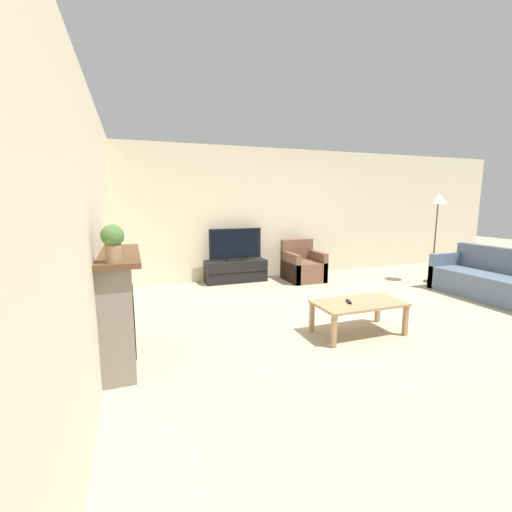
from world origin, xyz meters
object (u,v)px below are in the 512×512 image
object	(u,v)px
remote	(349,302)
tv_stand	(236,271)
coffee_table	(359,306)
mantel_clock	(117,244)
couch	(511,286)
fireplace	(118,306)
potted_plant	(113,241)
floor_lamp	(438,204)
armchair	(303,267)
tv	(235,245)
mantel_vase_left	(114,247)

from	to	relation	value
remote	tv_stand	bearing A→B (deg)	121.30
coffee_table	remote	xyz separation A→B (m)	(-0.13, 0.02, 0.06)
mantel_clock	couch	world-z (taller)	mantel_clock
mantel_clock	remote	bearing A→B (deg)	-8.81
coffee_table	fireplace	bearing A→B (deg)	174.02
fireplace	potted_plant	distance (m)	0.93
fireplace	couch	world-z (taller)	fireplace
mantel_clock	floor_lamp	world-z (taller)	floor_lamp
couch	tv_stand	bearing A→B (deg)	142.05
couch	floor_lamp	bearing A→B (deg)	90.55
coffee_table	armchair	bearing A→B (deg)	75.90
coffee_table	remote	distance (m)	0.15
remote	floor_lamp	distance (m)	3.82
tv	armchair	size ratio (longest dim) A/B	1.30
mantel_vase_left	floor_lamp	xyz separation A→B (m)	(5.80, 1.87, 0.33)
armchair	remote	world-z (taller)	armchair
fireplace	armchair	distance (m)	4.27
tv_stand	armchair	xyz separation A→B (m)	(1.34, -0.34, 0.05)
mantel_vase_left	remote	bearing A→B (deg)	3.14
tv	armchair	xyz separation A→B (m)	(1.34, -0.34, -0.47)
mantel_vase_left	coffee_table	world-z (taller)	mantel_vase_left
mantel_vase_left	tv_stand	size ratio (longest dim) A/B	0.18
fireplace	coffee_table	world-z (taller)	fireplace
mantel_vase_left	coffee_table	distance (m)	2.86
mantel_vase_left	mantel_clock	distance (m)	0.54
tv_stand	remote	size ratio (longest dim) A/B	8.00
mantel_clock	remote	xyz separation A→B (m)	(2.59, -0.40, -0.78)
tv	potted_plant	bearing A→B (deg)	-121.32
potted_plant	tv	world-z (taller)	potted_plant
mantel_vase_left	mantel_clock	bearing A→B (deg)	89.92
fireplace	remote	size ratio (longest dim) A/B	8.81
armchair	coffee_table	size ratio (longest dim) A/B	0.75
potted_plant	mantel_clock	bearing A→B (deg)	89.94
mantel_vase_left	tv_stand	bearing A→B (deg)	57.40
potted_plant	coffee_table	size ratio (longest dim) A/B	0.30
coffee_table	mantel_clock	bearing A→B (deg)	171.17
mantel_vase_left	coffee_table	size ratio (longest dim) A/B	0.21
tv	tv_stand	bearing A→B (deg)	90.00
fireplace	floor_lamp	world-z (taller)	floor_lamp
potted_plant	couch	xyz separation A→B (m)	(5.81, 0.52, -1.02)
armchair	coffee_table	distance (m)	2.89
tv_stand	tv	distance (m)	0.52
remote	mantel_clock	bearing A→B (deg)	-166.63
fireplace	armchair	bearing A→B (deg)	36.18
mantel_vase_left	potted_plant	bearing A→B (deg)	-90.00
fireplace	tv	world-z (taller)	fireplace
remote	couch	xyz separation A→B (m)	(3.23, 0.21, -0.13)
fireplace	mantel_clock	distance (m)	0.64
fireplace	mantel_vase_left	size ratio (longest dim) A/B	5.97
tv_stand	coffee_table	xyz separation A→B (m)	(0.63, -3.14, 0.14)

